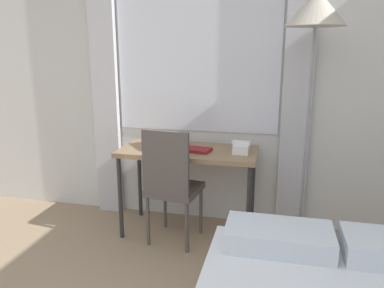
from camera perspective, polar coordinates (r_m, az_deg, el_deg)
name	(u,v)px	position (r m, az deg, el deg)	size (l,w,h in m)	color
wall_back_with_window	(201,75)	(3.38, 1.40, 10.48)	(5.20, 0.13, 2.70)	silver
desk	(188,157)	(3.17, -0.55, -2.00)	(1.15, 0.54, 0.76)	#937551
desk_chair	(171,181)	(3.02, -3.20, -5.71)	(0.45, 0.45, 0.98)	#59514C
standing_lamp	(315,25)	(2.86, 18.25, 16.84)	(0.43, 0.43, 1.97)	#4C4C51
telephone	(241,148)	(3.06, 7.51, -0.56)	(0.14, 0.17, 0.10)	white
book	(197,150)	(3.08, 0.82, -0.87)	(0.24, 0.19, 0.02)	maroon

